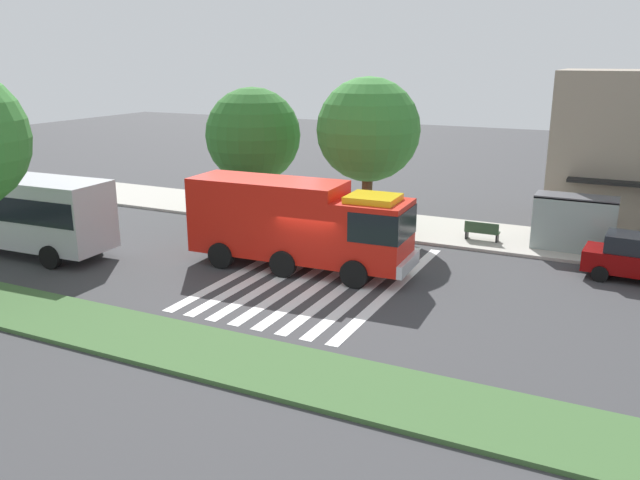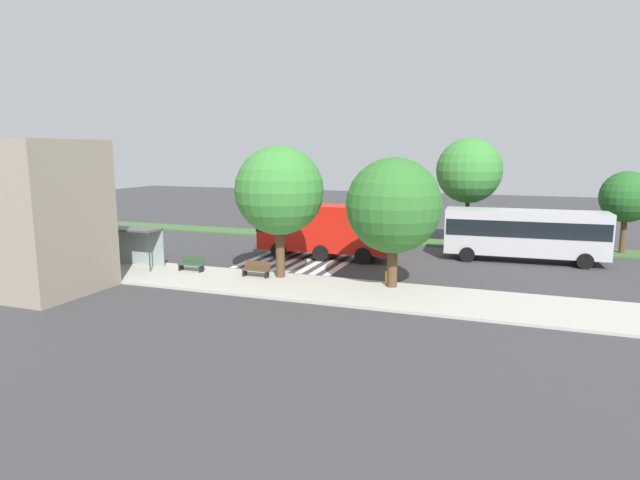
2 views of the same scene
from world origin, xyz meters
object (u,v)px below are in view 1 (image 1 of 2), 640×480
at_px(sidewalk_tree_west, 368,130).
at_px(bench_west_of_shelter, 394,221).
at_px(fire_hydrant, 256,212).
at_px(bench_near_shelter, 482,231).
at_px(fire_truck, 302,222).
at_px(transit_bus, 8,207).
at_px(bus_stop_shelter, 575,213).
at_px(sidewalk_tree_far_west, 253,136).

bearing_deg(sidewalk_tree_west, bench_west_of_shelter, 19.39).
bearing_deg(fire_hydrant, bench_near_shelter, 4.63).
relative_size(fire_truck, fire_hydrant, 13.64).
relative_size(transit_bus, sidewalk_tree_west, 1.38).
relative_size(transit_bus, bus_stop_shelter, 2.96).
distance_m(fire_truck, sidewalk_tree_west, 7.41).
xyz_separation_m(transit_bus, bench_near_shelter, (18.96, 10.62, -1.46)).
distance_m(bench_near_shelter, sidewalk_tree_far_west, 12.88).
bearing_deg(bench_west_of_shelter, fire_truck, -101.59).
bearing_deg(bench_near_shelter, transit_bus, -150.75).
height_order(fire_truck, transit_bus, fire_truck).
xyz_separation_m(bench_west_of_shelter, sidewalk_tree_far_west, (-7.89, -0.47, 3.91)).
xyz_separation_m(bench_west_of_shelter, fire_hydrant, (-7.54, -0.97, -0.10)).
bearing_deg(bus_stop_shelter, transit_bus, -155.19).
relative_size(fire_truck, sidewalk_tree_west, 1.27).
height_order(fire_truck, bench_west_of_shelter, fire_truck).
height_order(transit_bus, bench_west_of_shelter, transit_bus).
relative_size(bench_west_of_shelter, sidewalk_tree_far_west, 0.23).
height_order(bench_west_of_shelter, fire_hydrant, bench_west_of_shelter).
distance_m(sidewalk_tree_west, fire_hydrant, 7.76).
bearing_deg(sidewalk_tree_far_west, bench_near_shelter, 2.18).
bearing_deg(transit_bus, bench_west_of_shelter, -146.40).
bearing_deg(sidewalk_tree_far_west, transit_bus, -123.43).
relative_size(sidewalk_tree_west, fire_hydrant, 10.74).
xyz_separation_m(sidewalk_tree_far_west, sidewalk_tree_west, (6.56, -0.00, 0.61)).
height_order(bus_stop_shelter, fire_hydrant, bus_stop_shelter).
distance_m(transit_bus, bench_west_of_shelter, 18.10).
bearing_deg(bus_stop_shelter, bench_near_shelter, 179.99).
xyz_separation_m(bus_stop_shelter, bench_near_shelter, (-4.00, 0.00, -1.30)).
relative_size(transit_bus, bench_west_of_shelter, 6.47).
bearing_deg(bench_west_of_shelter, transit_bus, -143.95).
xyz_separation_m(sidewalk_tree_far_west, fire_hydrant, (0.34, -0.50, -4.01)).
height_order(bench_west_of_shelter, sidewalk_tree_west, sidewalk_tree_west).
xyz_separation_m(fire_truck, fire_hydrant, (-6.06, 6.24, -1.55)).
xyz_separation_m(transit_bus, bench_west_of_shelter, (14.59, 10.62, -1.46)).
bearing_deg(sidewalk_tree_far_west, sidewalk_tree_west, -0.00).
distance_m(bench_west_of_shelter, fire_hydrant, 7.60).
xyz_separation_m(bus_stop_shelter, sidewalk_tree_west, (-9.70, -0.47, 3.22)).
relative_size(fire_truck, bench_west_of_shelter, 5.97).
relative_size(bench_west_of_shelter, fire_hydrant, 2.29).
relative_size(bench_near_shelter, sidewalk_tree_far_west, 0.23).
bearing_deg(bus_stop_shelter, bench_west_of_shelter, 179.99).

